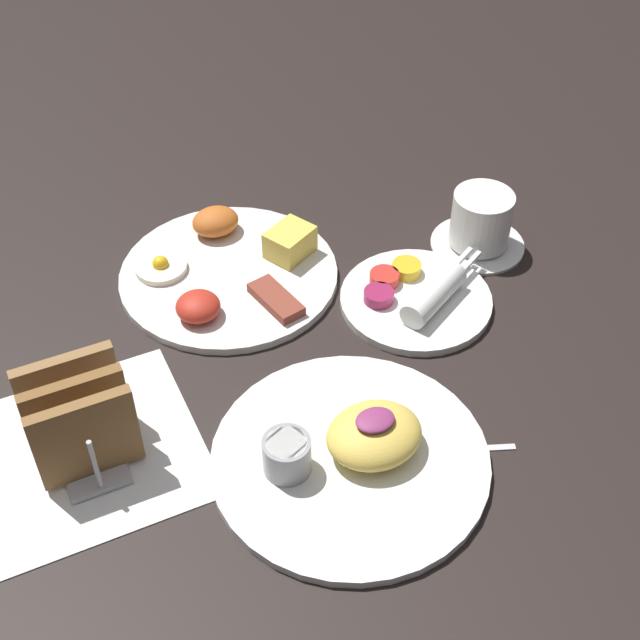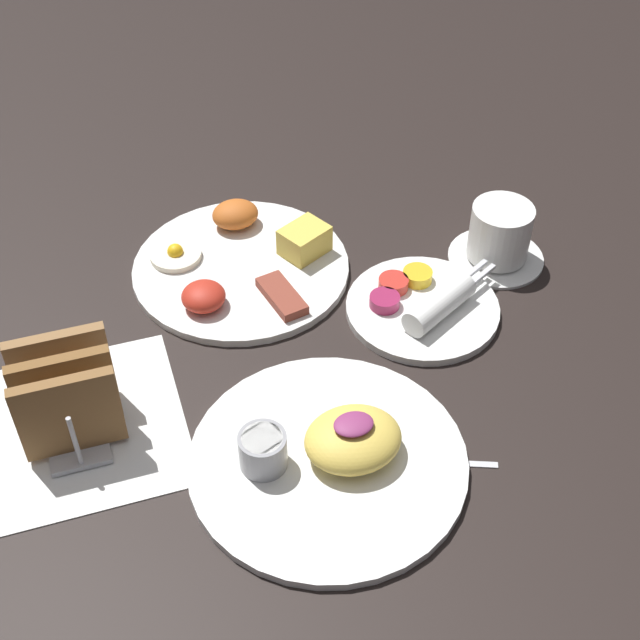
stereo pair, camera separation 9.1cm
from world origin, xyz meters
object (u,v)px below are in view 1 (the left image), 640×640
at_px(plate_breakfast, 229,269).
at_px(plate_foreground, 352,452).
at_px(toast_rack, 79,418).
at_px(plate_condiments, 417,297).
at_px(coffee_cup, 481,223).

height_order(plate_breakfast, plate_foreground, plate_foreground).
relative_size(plate_breakfast, toast_rack, 2.31).
distance_m(plate_breakfast, plate_condiments, 0.23).
bearing_deg(coffee_cup, plate_breakfast, 165.72).
height_order(plate_condiments, toast_rack, toast_rack).
height_order(plate_condiments, plate_foreground, plate_foreground).
bearing_deg(coffee_cup, plate_condiments, -153.53).
bearing_deg(toast_rack, coffee_cup, 12.10).
distance_m(plate_breakfast, plate_foreground, 0.32).
relative_size(plate_foreground, toast_rack, 2.41).
bearing_deg(plate_foreground, plate_breakfast, 91.55).
relative_size(plate_condiments, coffee_cup, 1.61).
bearing_deg(plate_condiments, coffee_cup, 26.47).
distance_m(plate_condiments, toast_rack, 0.42).
distance_m(toast_rack, coffee_cup, 0.55).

